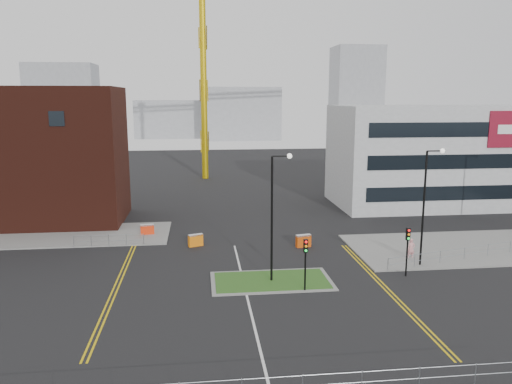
# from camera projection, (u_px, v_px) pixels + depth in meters

# --- Properties ---
(ground) EXTENTS (200.00, 200.00, 0.00)m
(ground) POSITION_uv_depth(u_px,v_px,m) (256.00, 335.00, 27.57)
(ground) COLOR black
(ground) RESTS_ON ground
(pavement_left) EXTENTS (28.00, 8.00, 0.12)m
(pavement_left) POSITION_uv_depth(u_px,v_px,m) (18.00, 237.00, 46.79)
(pavement_left) COLOR slate
(pavement_left) RESTS_ON ground
(pavement_right) EXTENTS (24.00, 10.00, 0.12)m
(pavement_right) POSITION_uv_depth(u_px,v_px,m) (487.00, 247.00, 43.68)
(pavement_right) COLOR slate
(pavement_right) RESTS_ON ground
(island_kerb) EXTENTS (8.60, 4.60, 0.08)m
(island_kerb) POSITION_uv_depth(u_px,v_px,m) (271.00, 281.00, 35.59)
(island_kerb) COLOR slate
(island_kerb) RESTS_ON ground
(grass_island) EXTENTS (8.00, 4.00, 0.12)m
(grass_island) POSITION_uv_depth(u_px,v_px,m) (271.00, 281.00, 35.59)
(grass_island) COLOR #25551C
(grass_island) RESTS_ON ground
(brick_building) EXTENTS (24.20, 10.07, 14.24)m
(brick_building) POSITION_uv_depth(u_px,v_px,m) (3.00, 158.00, 51.05)
(brick_building) COLOR #3F170F
(brick_building) RESTS_ON ground
(office_block) EXTENTS (25.00, 12.20, 12.00)m
(office_block) POSITION_uv_depth(u_px,v_px,m) (439.00, 155.00, 60.56)
(office_block) COLOR #A8AAAD
(office_block) RESTS_ON ground
(tower_crane) EXTENTS (52.55, 8.92, 37.80)m
(tower_crane) POSITION_uv_depth(u_px,v_px,m) (239.00, 11.00, 77.64)
(tower_crane) COLOR gold
(tower_crane) RESTS_ON ground
(streetlamp_island) EXTENTS (1.46, 0.36, 9.18)m
(streetlamp_island) POSITION_uv_depth(u_px,v_px,m) (275.00, 208.00, 34.61)
(streetlamp_island) COLOR black
(streetlamp_island) RESTS_ON ground
(streetlamp_right_near) EXTENTS (1.46, 0.36, 9.18)m
(streetlamp_right_near) POSITION_uv_depth(u_px,v_px,m) (427.00, 198.00, 37.91)
(streetlamp_right_near) COLOR black
(streetlamp_right_near) RESTS_ON ground
(traffic_light_island) EXTENTS (0.28, 0.33, 3.65)m
(traffic_light_island) POSITION_uv_depth(u_px,v_px,m) (306.00, 255.00, 33.37)
(traffic_light_island) COLOR black
(traffic_light_island) RESTS_ON ground
(traffic_light_right) EXTENTS (0.28, 0.33, 3.65)m
(traffic_light_right) POSITION_uv_depth(u_px,v_px,m) (408.00, 243.00, 36.22)
(traffic_light_right) COLOR black
(traffic_light_right) RESTS_ON ground
(railing_front) EXTENTS (24.05, 0.05, 1.10)m
(railing_front) POSITION_uv_depth(u_px,v_px,m) (272.00, 383.00, 21.57)
(railing_front) COLOR gray
(railing_front) RESTS_ON ground
(railing_left) EXTENTS (6.05, 0.05, 1.10)m
(railing_left) POSITION_uv_depth(u_px,v_px,m) (109.00, 239.00, 43.77)
(railing_left) COLOR gray
(railing_left) RESTS_ON ground
(railing_right) EXTENTS (19.05, 5.05, 1.10)m
(railing_right) POSITION_uv_depth(u_px,v_px,m) (488.00, 248.00, 40.94)
(railing_right) COLOR gray
(railing_right) RESTS_ON ground
(centre_line) EXTENTS (0.15, 30.00, 0.01)m
(centre_line) POSITION_uv_depth(u_px,v_px,m) (253.00, 319.00, 29.52)
(centre_line) COLOR silver
(centre_line) RESTS_ON ground
(yellow_left_a) EXTENTS (0.12, 24.00, 0.01)m
(yellow_left_a) POSITION_uv_depth(u_px,v_px,m) (118.00, 278.00, 36.32)
(yellow_left_a) COLOR gold
(yellow_left_a) RESTS_ON ground
(yellow_left_b) EXTENTS (0.12, 24.00, 0.01)m
(yellow_left_b) POSITION_uv_depth(u_px,v_px,m) (122.00, 278.00, 36.36)
(yellow_left_b) COLOR gold
(yellow_left_b) RESTS_ON ground
(yellow_right_a) EXTENTS (0.12, 20.00, 0.01)m
(yellow_right_a) POSITION_uv_depth(u_px,v_px,m) (383.00, 287.00, 34.49)
(yellow_right_a) COLOR gold
(yellow_right_a) RESTS_ON ground
(yellow_right_b) EXTENTS (0.12, 20.00, 0.01)m
(yellow_right_b) POSITION_uv_depth(u_px,v_px,m) (387.00, 287.00, 34.52)
(yellow_right_b) COLOR gold
(yellow_right_b) RESTS_ON ground
(skyline_a) EXTENTS (18.00, 12.00, 22.00)m
(skyline_a) POSITION_uv_depth(u_px,v_px,m) (64.00, 104.00, 138.15)
(skyline_a) COLOR gray
(skyline_a) RESTS_ON ground
(skyline_b) EXTENTS (24.00, 12.00, 16.00)m
(skyline_b) POSITION_uv_depth(u_px,v_px,m) (240.00, 114.00, 154.07)
(skyline_b) COLOR gray
(skyline_b) RESTS_ON ground
(skyline_c) EXTENTS (14.00, 12.00, 28.00)m
(skyline_c) POSITION_uv_depth(u_px,v_px,m) (356.00, 94.00, 151.98)
(skyline_c) COLOR gray
(skyline_c) RESTS_ON ground
(skyline_d) EXTENTS (30.00, 12.00, 12.00)m
(skyline_d) POSITION_uv_depth(u_px,v_px,m) (183.00, 119.00, 162.19)
(skyline_d) COLOR gray
(skyline_d) RESTS_ON ground
(pedestrian) EXTENTS (0.64, 0.43, 1.72)m
(pedestrian) POSITION_uv_depth(u_px,v_px,m) (411.00, 249.00, 40.39)
(pedestrian) COLOR pink
(pedestrian) RESTS_ON ground
(barrier_left) EXTENTS (1.31, 0.59, 1.06)m
(barrier_left) POSITION_uv_depth(u_px,v_px,m) (147.00, 229.00, 47.45)
(barrier_left) COLOR red
(barrier_left) RESTS_ON ground
(barrier_mid) EXTENTS (1.34, 0.87, 1.08)m
(barrier_mid) POSITION_uv_depth(u_px,v_px,m) (196.00, 240.00, 43.98)
(barrier_mid) COLOR orange
(barrier_mid) RESTS_ON ground
(barrier_right) EXTENTS (1.38, 0.69, 1.11)m
(barrier_right) POSITION_uv_depth(u_px,v_px,m) (303.00, 240.00, 43.74)
(barrier_right) COLOR #D3490B
(barrier_right) RESTS_ON ground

